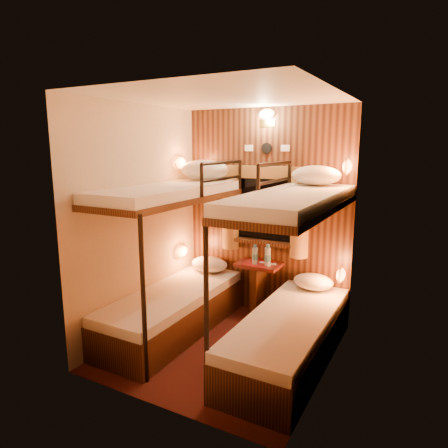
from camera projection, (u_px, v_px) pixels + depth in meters
The scene contains 22 objects.
floor at pixel (224, 347), 3.98m from camera, with size 2.10×2.10×0.00m, color #3C1610.
ceiling at pixel (224, 97), 3.52m from camera, with size 2.10×2.10×0.00m, color silver.
wall_back at pixel (266, 213), 4.66m from camera, with size 2.40×2.40×0.00m, color #C6B293.
wall_front at pixel (154, 256), 2.84m from camera, with size 2.40×2.40×0.00m, color #C6B293.
wall_left at pixel (141, 220), 4.22m from camera, with size 2.40×2.40×0.00m, color #C6B293.
wall_right at pixel (330, 242), 3.28m from camera, with size 2.40×2.40×0.00m, color #C6B293.
back_panel at pixel (266, 214), 4.64m from camera, with size 2.00×0.03×2.40m, color black.
bunk_left at pixel (173, 282), 4.24m from camera, with size 0.72×1.90×1.82m.
bunk_right at pixel (290, 304), 3.63m from camera, with size 0.72×1.90×1.82m.
window at pixel (265, 216), 4.62m from camera, with size 1.00×0.12×0.79m.
curtains at pixel (264, 209), 4.58m from camera, with size 1.10×0.22×1.00m.
back_fixtures at pixel (267, 121), 4.41m from camera, with size 0.54×0.09×0.48m.
reading_lamps at pixel (254, 214), 4.35m from camera, with size 2.00×0.20×1.25m.
table at pixel (258, 282), 4.64m from camera, with size 0.50×0.34×0.66m.
bottle_left at pixel (255, 256), 4.52m from camera, with size 0.07×0.07×0.23m.
bottle_right at pixel (268, 257), 4.45m from camera, with size 0.07×0.07×0.25m.
sachet_a at pixel (273, 264), 4.54m from camera, with size 0.08×0.06×0.01m, color silver.
sachet_b at pixel (263, 263), 4.59m from camera, with size 0.08×0.06×0.01m, color silver.
pillow_lower_left at pixel (209, 264), 4.90m from camera, with size 0.47×0.33×0.18m, color silver.
pillow_lower_right at pixel (313, 282), 4.29m from camera, with size 0.43×0.31×0.17m, color silver.
pillow_upper_left at pixel (205, 170), 4.60m from camera, with size 0.59×0.42×0.23m, color silver.
pillow_upper_right at pixel (316, 175), 4.00m from camera, with size 0.50×0.36×0.20m, color silver.
Camera 1 is at (1.74, -3.23, 1.98)m, focal length 32.00 mm.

